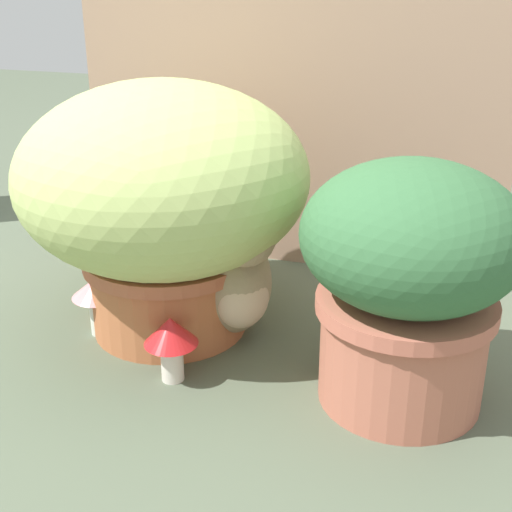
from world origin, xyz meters
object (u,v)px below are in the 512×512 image
Objects in this scene: cat at (225,271)px; mushroom_ornament_red at (171,337)px; leafy_planter at (409,275)px; mushroom_ornament_pink at (98,293)px; grass_planter at (164,193)px.

cat reaches higher than mushroom_ornament_red.
mushroom_ornament_pink is (-0.56, 0.04, -0.13)m from leafy_planter.
leafy_planter is at bearing -20.39° from cat.
mushroom_ornament_red is at bearing -96.78° from cat.
leafy_planter is 0.58m from mushroom_ornament_pink.
mushroom_ornament_pink is at bearing -149.64° from grass_planter.
mushroom_ornament_red is at bearing -64.27° from grass_planter.
mushroom_ornament_pink is at bearing 176.24° from leafy_planter.
grass_planter is at bearing -167.13° from cat.
cat is (-0.34, 0.13, -0.09)m from leafy_planter.
grass_planter is 4.49× the size of mushroom_ornament_pink.
leafy_planter reaches higher than mushroom_ornament_red.
grass_planter reaches higher than mushroom_ornament_red.
mushroom_ornament_red is (-0.02, -0.19, -0.04)m from cat.
grass_planter is at bearing 166.98° from leafy_planter.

